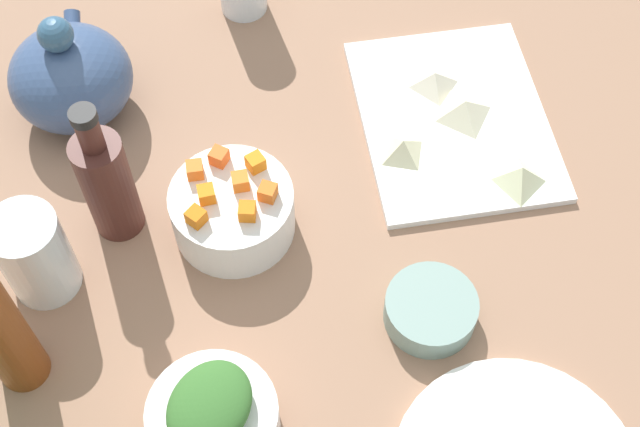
{
  "coord_description": "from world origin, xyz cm",
  "views": [
    {
      "loc": [
        -52.08,
        3.53,
        90.42
      ],
      "look_at": [
        0.0,
        0.0,
        8.0
      ],
      "focal_mm": 49.81,
      "sensor_mm": 36.0,
      "label": 1
    }
  ],
  "objects": [
    {
      "name": "tabletop",
      "position": [
        0.0,
        0.0,
        1.5
      ],
      "size": [
        190.0,
        190.0,
        3.0
      ],
      "primitive_type": "cube",
      "color": "#986F55",
      "rests_on": "ground"
    },
    {
      "name": "cutting_board",
      "position": [
        15.61,
        -17.72,
        3.5
      ],
      "size": [
        30.54,
        25.25,
        1.0
      ],
      "primitive_type": "cube",
      "rotation": [
        0.0,
        0.0,
        0.1
      ],
      "color": "white",
      "rests_on": "tabletop"
    },
    {
      "name": "bowl_greens",
      "position": [
        -21.98,
        11.97,
        5.67
      ],
      "size": [
        12.98,
        12.98,
        5.35
      ],
      "primitive_type": "cylinder",
      "color": "white",
      "rests_on": "tabletop"
    },
    {
      "name": "bowl_carrots",
      "position": [
        2.07,
        9.7,
        6.24
      ],
      "size": [
        13.91,
        13.91,
        6.49
      ],
      "primitive_type": "cylinder",
      "color": "white",
      "rests_on": "tabletop"
    },
    {
      "name": "bowl_small_side",
      "position": [
        -10.96,
        -11.13,
        4.78
      ],
      "size": [
        9.97,
        9.97,
        3.55
      ],
      "primitive_type": "cylinder",
      "color": "gray",
      "rests_on": "tabletop"
    },
    {
      "name": "teapot",
      "position": [
        20.93,
        28.74,
        8.99
      ],
      "size": [
        16.43,
        14.85,
        15.3
      ],
      "color": "#3B527B",
      "rests_on": "tabletop"
    },
    {
      "name": "bottle_0",
      "position": [
        3.66,
        22.93,
        11.02
      ],
      "size": [
        5.63,
        5.63,
        20.06
      ],
      "color": "#4A241E",
      "rests_on": "tabletop"
    },
    {
      "name": "drinking_glass_1",
      "position": [
        -3.58,
        30.56,
        8.77
      ],
      "size": [
        7.57,
        7.57,
        11.54
      ],
      "primitive_type": "cylinder",
      "color": "white",
      "rests_on": "tabletop"
    },
    {
      "name": "carrot_cube_0",
      "position": [
        3.25,
        8.51,
        10.39
      ],
      "size": [
        2.02,
        2.02,
        1.8
      ],
      "primitive_type": "cube",
      "rotation": [
        0.0,
        0.0,
        0.13
      ],
      "color": "orange",
      "rests_on": "bowl_carrots"
    },
    {
      "name": "carrot_cube_1",
      "position": [
        1.62,
        5.58,
        10.39
      ],
      "size": [
        2.35,
        2.35,
        1.8
      ],
      "primitive_type": "cube",
      "rotation": [
        0.0,
        0.0,
        2.76
      ],
      "color": "orange",
      "rests_on": "bowl_carrots"
    },
    {
      "name": "carrot_cube_2",
      "position": [
        6.73,
        10.83,
        10.39
      ],
      "size": [
        2.46,
        2.46,
        1.8
      ],
      "primitive_type": "cube",
      "rotation": [
        0.0,
        0.0,
        1.05
      ],
      "color": "orange",
      "rests_on": "bowl_carrots"
    },
    {
      "name": "carrot_cube_3",
      "position": [
        1.79,
        12.23,
        10.39
      ],
      "size": [
        2.08,
        2.08,
        1.8
      ],
      "primitive_type": "cube",
      "rotation": [
        0.0,
        0.0,
        0.17
      ],
      "color": "orange",
      "rests_on": "bowl_carrots"
    },
    {
      "name": "carrot_cube_4",
      "position": [
        -0.71,
        7.86,
        10.39
      ],
      "size": [
        1.99,
        1.99,
        1.8
      ],
      "primitive_type": "cube",
      "rotation": [
        0.0,
        0.0,
        1.46
      ],
      "color": "orange",
      "rests_on": "bowl_carrots"
    },
    {
      "name": "carrot_cube_5",
      "position": [
        5.66,
        6.79,
        10.39
      ],
      "size": [
        2.46,
        2.46,
        1.8
      ],
      "primitive_type": "cube",
      "rotation": [
        0.0,
        0.0,
        2.09
      ],
      "color": "orange",
      "rests_on": "bowl_carrots"
    },
    {
      "name": "carrot_cube_6",
      "position": [
        -1.03,
        13.32,
        10.39
      ],
      "size": [
        2.54,
        2.54,
        1.8
      ],
      "primitive_type": "cube",
      "rotation": [
        0.0,
        0.0,
        2.41
      ],
      "color": "orange",
      "rests_on": "bowl_carrots"
    },
    {
      "name": "carrot_cube_7",
      "position": [
        5.12,
        13.5,
        10.39
      ],
      "size": [
        1.96,
        1.96,
        1.8
      ],
      "primitive_type": "cube",
      "rotation": [
        0.0,
        0.0,
        0.09
      ],
      "color": "orange",
      "rests_on": "bowl_carrots"
    },
    {
      "name": "chopped_greens_mound",
      "position": [
        -21.98,
        11.97,
        9.97
      ],
      "size": [
        12.04,
        11.37,
        3.25
      ],
      "primitive_type": "ellipsoid",
      "rotation": [
        0.0,
        0.0,
        2.63
      ],
      "color": "#386B2C",
      "rests_on": "bowl_greens"
    },
    {
      "name": "dumpling_0",
      "position": [
        10.44,
        -10.63,
        5.25
      ],
      "size": [
        6.12,
        6.09,
        2.51
      ],
      "primitive_type": "pyramid",
      "rotation": [
        0.0,
        0.0,
        3.69
      ],
      "color": "beige",
      "rests_on": "cutting_board"
    },
    {
      "name": "dumpling_1",
      "position": [
        15.9,
        -18.88,
        5.26
      ],
      "size": [
        6.93,
        6.54,
        2.52
      ],
      "primitive_type": "pyramid",
      "rotation": [
        0.0,
        0.0,
        0.24
      ],
      "color": "beige",
      "rests_on": "cutting_board"
    },
    {
      "name": "dumpling_2",
      "position": [
        5.59,
        -23.91,
        5.29
      ],
      "size": [
        5.89,
        5.21,
        2.59
      ],
      "primitive_type": "pyramid",
      "rotation": [
        0.0,
        0.0,
        6.17
      ],
      "color": "beige",
      "rests_on": "cutting_board"
    },
    {
      "name": "dumpling_3",
      "position": [
        20.94,
        -15.87,
        5.09
      ],
      "size": [
        5.62,
        5.06,
        2.18
      ],
      "primitive_type": "pyramid",
      "rotation": [
        0.0,
        0.0,
        0.09
      ],
      "color": "beige",
      "rests_on": "cutting_board"
    }
  ]
}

